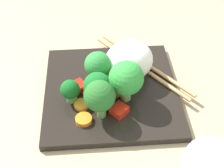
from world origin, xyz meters
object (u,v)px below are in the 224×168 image
square_plate (111,91)px  carrot_slice_3 (90,93)px  chopstick_pair (142,65)px  broccoli_floret_1 (70,90)px  rice_mound (129,61)px

square_plate → carrot_slice_3: bearing=18.2°
square_plate → carrot_slice_3: carrot_slice_3 is taller
carrot_slice_3 → chopstick_pair: 12.41cm
broccoli_floret_1 → carrot_slice_3: 4.10cm
square_plate → chopstick_pair: 8.62cm
square_plate → rice_mound: rice_mound is taller
rice_mound → chopstick_pair: rice_mound is taller
broccoli_floret_1 → chopstick_pair: bearing=-148.4°
broccoli_floret_1 → chopstick_pair: size_ratio=0.22×
rice_mound → broccoli_floret_1: size_ratio=2.06×
chopstick_pair → carrot_slice_3: bearing=84.7°
square_plate → broccoli_floret_1: 8.17cm
carrot_slice_3 → chopstick_pair: bearing=-146.1°
square_plate → broccoli_floret_1: (7.06, 2.65, 3.14)cm
rice_mound → chopstick_pair: size_ratio=0.45×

